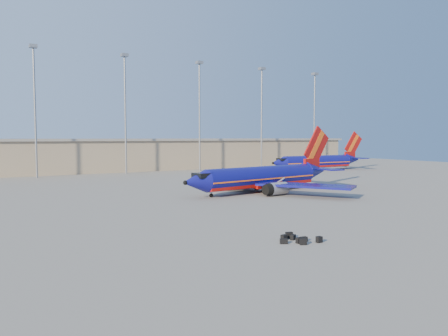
{
  "coord_description": "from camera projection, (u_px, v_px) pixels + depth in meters",
  "views": [
    {
      "loc": [
        -38.32,
        -56.26,
        8.79
      ],
      "look_at": [
        -3.35,
        2.56,
        4.0
      ],
      "focal_mm": 35.0,
      "sensor_mm": 36.0,
      "label": 1
    }
  ],
  "objects": [
    {
      "name": "ground",
      "position": [
        251.0,
        194.0,
        68.39
      ],
      "size": [
        220.0,
        220.0,
        0.0
      ],
      "primitive_type": "plane",
      "color": "slate",
      "rests_on": "ground"
    },
    {
      "name": "terminal_building",
      "position": [
        164.0,
        153.0,
        122.92
      ],
      "size": [
        122.0,
        16.0,
        8.5
      ],
      "color": "gray",
      "rests_on": "ground"
    },
    {
      "name": "light_mast_row",
      "position": [
        164.0,
        102.0,
        109.16
      ],
      "size": [
        101.6,
        1.6,
        28.65
      ],
      "color": "gray",
      "rests_on": "ground"
    },
    {
      "name": "aircraft_main",
      "position": [
        264.0,
        177.0,
        70.81
      ],
      "size": [
        32.06,
        30.63,
        10.9
      ],
      "rotation": [
        0.0,
        0.0,
        0.15
      ],
      "color": "navy",
      "rests_on": "ground"
    },
    {
      "name": "aircraft_second",
      "position": [
        319.0,
        161.0,
        116.59
      ],
      "size": [
        31.05,
        12.1,
        10.51
      ],
      "rotation": [
        0.0,
        0.0,
        -0.02
      ],
      "color": "navy",
      "rests_on": "ground"
    },
    {
      "name": "luggage_pile",
      "position": [
        297.0,
        239.0,
        36.84
      ],
      "size": [
        3.42,
        2.97,
        0.54
      ],
      "color": "black",
      "rests_on": "ground"
    }
  ]
}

